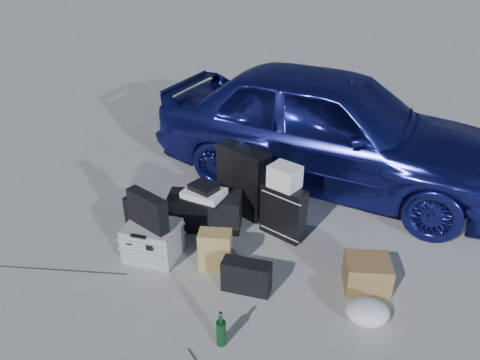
% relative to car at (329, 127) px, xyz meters
% --- Properties ---
extents(ground, '(60.00, 60.00, 0.00)m').
position_rel_car_xyz_m(ground, '(-0.49, -2.21, -0.69)').
color(ground, '#9E9E9A').
rests_on(ground, ground).
extents(car, '(4.13, 1.89, 1.37)m').
position_rel_car_xyz_m(car, '(0.00, 0.00, 0.00)').
color(car, navy).
rests_on(car, ground).
extents(pelican_case, '(0.51, 0.44, 0.34)m').
position_rel_car_xyz_m(pelican_case, '(-1.08, -2.10, -0.52)').
color(pelican_case, '#9FA1A4').
rests_on(pelican_case, ground).
extents(laptop_bag, '(0.45, 0.24, 0.33)m').
position_rel_car_xyz_m(laptop_bag, '(-1.08, -2.12, -0.18)').
color(laptop_bag, black).
rests_on(laptop_bag, pelican_case).
extents(briefcase, '(0.44, 0.19, 0.33)m').
position_rel_car_xyz_m(briefcase, '(-1.39, -1.81, -0.52)').
color(briefcase, black).
rests_on(briefcase, ground).
extents(suitcase_left, '(0.61, 0.38, 0.75)m').
position_rel_car_xyz_m(suitcase_left, '(-0.62, -1.05, -0.31)').
color(suitcase_left, black).
rests_on(suitcase_left, ground).
extents(suitcase_right, '(0.48, 0.28, 0.54)m').
position_rel_car_xyz_m(suitcase_right, '(-0.09, -1.31, -0.42)').
color(suitcase_right, black).
rests_on(suitcase_right, ground).
extents(white_carton, '(0.32, 0.29, 0.22)m').
position_rel_car_xyz_m(white_carton, '(-0.09, -1.29, -0.04)').
color(white_carton, silver).
rests_on(white_carton, suitcase_right).
extents(duffel_bag, '(0.79, 0.52, 0.36)m').
position_rel_car_xyz_m(duffel_bag, '(-0.86, -1.48, -0.51)').
color(duffel_bag, black).
rests_on(duffel_bag, ground).
extents(flat_box_white, '(0.40, 0.31, 0.07)m').
position_rel_car_xyz_m(flat_box_white, '(-0.85, -1.49, -0.29)').
color(flat_box_white, silver).
rests_on(flat_box_white, duffel_bag).
extents(flat_box_black, '(0.31, 0.25, 0.06)m').
position_rel_car_xyz_m(flat_box_black, '(-0.86, -1.48, -0.23)').
color(flat_box_black, black).
rests_on(flat_box_black, flat_box_white).
extents(kraft_bag, '(0.32, 0.25, 0.38)m').
position_rel_car_xyz_m(kraft_bag, '(-0.47, -2.03, -0.50)').
color(kraft_bag, '#A58A48').
rests_on(kraft_bag, ground).
extents(cardboard_box, '(0.45, 0.42, 0.28)m').
position_rel_car_xyz_m(cardboard_box, '(0.82, -1.75, -0.55)').
color(cardboard_box, olive).
rests_on(cardboard_box, ground).
extents(plastic_bag, '(0.43, 0.40, 0.19)m').
position_rel_car_xyz_m(plastic_bag, '(0.90, -2.15, -0.59)').
color(plastic_bag, silver).
rests_on(plastic_bag, ground).
extents(messenger_bag, '(0.43, 0.20, 0.29)m').
position_rel_car_xyz_m(messenger_bag, '(-0.10, -2.19, -0.54)').
color(messenger_bag, black).
rests_on(messenger_bag, ground).
extents(green_bottle, '(0.09, 0.09, 0.29)m').
position_rel_car_xyz_m(green_bottle, '(-0.04, -2.81, -0.54)').
color(green_bottle, black).
rests_on(green_bottle, ground).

